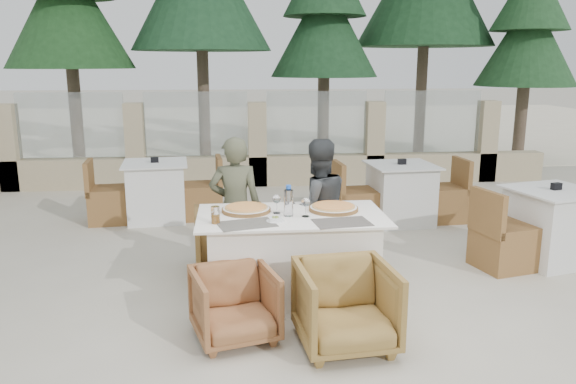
{
  "coord_description": "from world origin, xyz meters",
  "views": [
    {
      "loc": [
        -0.4,
        -4.55,
        2.03
      ],
      "look_at": [
        0.08,
        0.33,
        0.9
      ],
      "focal_mm": 35.0,
      "sensor_mm": 36.0,
      "label": 1
    }
  ],
  "objects": [
    {
      "name": "pine_far_right",
      "position": [
        5.5,
        6.5,
        2.25
      ],
      "size": [
        1.98,
        1.98,
        4.5
      ],
      "primitive_type": "cone",
      "color": "#224C26",
      "rests_on": "ground"
    },
    {
      "name": "pine_centre",
      "position": [
        1.5,
        7.2,
        2.5
      ],
      "size": [
        2.2,
        2.2,
        5.0
      ],
      "primitive_type": "cone",
      "color": "#1D4524",
      "rests_on": "ground"
    },
    {
      "name": "beer_glass_left",
      "position": [
        -0.56,
        -0.17,
        0.84
      ],
      "size": [
        0.08,
        0.08,
        0.14
      ],
      "primitive_type": "cylinder",
      "rotation": [
        0.0,
        0.0,
        -0.1
      ],
      "color": "#C7771C",
      "rests_on": "dining_table"
    },
    {
      "name": "diner_right",
      "position": [
        0.37,
        0.52,
        0.68
      ],
      "size": [
        0.76,
        0.66,
        1.35
      ],
      "primitive_type": "imported",
      "rotation": [
        0.0,
        0.0,
        3.39
      ],
      "color": "#35383A",
      "rests_on": "ground"
    },
    {
      "name": "armchair_near_right",
      "position": [
        0.39,
        -0.84,
        0.31
      ],
      "size": [
        0.74,
        0.75,
        0.63
      ],
      "primitive_type": "imported",
      "rotation": [
        0.0,
        0.0,
        0.1
      ],
      "color": "olive",
      "rests_on": "ground"
    },
    {
      "name": "olive_dish",
      "position": [
        -0.07,
        -0.16,
        0.79
      ],
      "size": [
        0.13,
        0.13,
        0.04
      ],
      "primitive_type": null,
      "rotation": [
        0.0,
        0.0,
        -0.21
      ],
      "color": "white",
      "rests_on": "dining_table"
    },
    {
      "name": "bg_table_b",
      "position": [
        1.74,
        2.32,
        0.39
      ],
      "size": [
        1.7,
        0.94,
        0.77
      ],
      "primitive_type": null,
      "rotation": [
        0.0,
        0.0,
        0.07
      ],
      "color": "silver",
      "rests_on": "ground"
    },
    {
      "name": "bg_table_c",
      "position": [
        2.87,
        0.73,
        0.39
      ],
      "size": [
        1.79,
        1.18,
        0.77
      ],
      "primitive_type": null,
      "rotation": [
        0.0,
        0.0,
        0.24
      ],
      "color": "silver",
      "rests_on": "ground"
    },
    {
      "name": "perimeter_wall_far",
      "position": [
        0.0,
        4.8,
        0.8
      ],
      "size": [
        10.0,
        0.34,
        1.6
      ],
      "primitive_type": null,
      "color": "tan",
      "rests_on": "ground"
    },
    {
      "name": "armchair_near_left",
      "position": [
        -0.42,
        -0.65,
        0.27
      ],
      "size": [
        0.72,
        0.73,
        0.55
      ],
      "primitive_type": "imported",
      "rotation": [
        0.0,
        0.0,
        0.26
      ],
      "color": "#955E36",
      "rests_on": "ground"
    },
    {
      "name": "wine_glass_centre",
      "position": [
        -0.04,
        0.09,
        0.86
      ],
      "size": [
        0.09,
        0.09,
        0.18
      ],
      "primitive_type": null,
      "rotation": [
        0.0,
        0.0,
        -0.19
      ],
      "color": "silver",
      "rests_on": "dining_table"
    },
    {
      "name": "armchair_far_right",
      "position": [
        0.38,
        0.6,
        0.29
      ],
      "size": [
        0.74,
        0.75,
        0.57
      ],
      "primitive_type": "imported",
      "rotation": [
        0.0,
        0.0,
        2.9
      ],
      "color": "brown",
      "rests_on": "ground"
    },
    {
      "name": "placemat_near_left",
      "position": [
        -0.31,
        -0.22,
        0.77
      ],
      "size": [
        0.51,
        0.4,
        0.0
      ],
      "primitive_type": "cube",
      "rotation": [
        0.0,
        0.0,
        0.25
      ],
      "color": "#625D54",
      "rests_on": "dining_table"
    },
    {
      "name": "pine_far_left",
      "position": [
        -3.5,
        7.0,
        2.75
      ],
      "size": [
        2.42,
        2.42,
        5.5
      ],
      "primitive_type": "cone",
      "color": "#204A21",
      "rests_on": "ground"
    },
    {
      "name": "pine_mid_left",
      "position": [
        -1.0,
        7.5,
        3.25
      ],
      "size": [
        2.86,
        2.86,
        6.5
      ],
      "primitive_type": "cone",
      "color": "#1E4828",
      "rests_on": "ground"
    },
    {
      "name": "bg_table_a",
      "position": [
        -1.42,
        2.77,
        0.39
      ],
      "size": [
        1.71,
        0.97,
        0.77
      ],
      "primitive_type": null,
      "rotation": [
        0.0,
        0.0,
        0.1
      ],
      "color": "white",
      "rests_on": "ground"
    },
    {
      "name": "placemat_near_right",
      "position": [
        0.46,
        -0.25,
        0.77
      ],
      "size": [
        0.48,
        0.35,
        0.0
      ],
      "primitive_type": "cube",
      "rotation": [
        0.0,
        0.0,
        0.12
      ],
      "color": "#5A534D",
      "rests_on": "dining_table"
    },
    {
      "name": "ground",
      "position": [
        0.0,
        0.0,
        0.0
      ],
      "size": [
        80.0,
        80.0,
        0.0
      ],
      "primitive_type": "plane",
      "color": "#BEB6A2",
      "rests_on": "ground"
    },
    {
      "name": "beer_glass_right",
      "position": [
        0.31,
        0.33,
        0.83
      ],
      "size": [
        0.07,
        0.07,
        0.13
      ],
      "primitive_type": "cylinder",
      "rotation": [
        0.0,
        0.0,
        -0.13
      ],
      "color": "gold",
      "rests_on": "dining_table"
    },
    {
      "name": "wine_glass_near",
      "position": [
        0.19,
        -0.04,
        0.86
      ],
      "size": [
        0.1,
        0.1,
        0.18
      ],
      "primitive_type": null,
      "rotation": [
        0.0,
        0.0,
        0.41
      ],
      "color": "silver",
      "rests_on": "dining_table"
    },
    {
      "name": "dining_table",
      "position": [
        0.08,
        0.03,
        0.39
      ],
      "size": [
        1.6,
        0.9,
        0.77
      ],
      "primitive_type": null,
      "color": "white",
      "rests_on": "ground"
    },
    {
      "name": "pizza_right",
      "position": [
        0.46,
        0.14,
        0.8
      ],
      "size": [
        0.48,
        0.48,
        0.06
      ],
      "primitive_type": "cylinder",
      "rotation": [
        0.0,
        0.0,
        0.13
      ],
      "color": "orange",
      "rests_on": "dining_table"
    },
    {
      "name": "diner_left",
      "position": [
        -0.39,
        0.67,
        0.68
      ],
      "size": [
        0.51,
        0.35,
        1.37
      ],
      "primitive_type": "imported",
      "rotation": [
        0.0,
        0.0,
        3.09
      ],
      "color": "#4F513B",
      "rests_on": "ground"
    },
    {
      "name": "armchair_far_left",
      "position": [
        -0.45,
        0.77,
        0.32
      ],
      "size": [
        0.74,
        0.76,
        0.65
      ],
      "primitive_type": "imported",
      "rotation": [
        0.0,
        0.0,
        3.21
      ],
      "color": "olive",
      "rests_on": "ground"
    },
    {
      "name": "water_bottle",
      "position": [
        0.05,
        0.0,
        0.9
      ],
      "size": [
        0.1,
        0.1,
        0.27
      ],
      "primitive_type": "cylinder",
      "rotation": [
        0.0,
        0.0,
        0.4
      ],
      "color": "#A8C4DD",
      "rests_on": "dining_table"
    },
    {
      "name": "sand_patch",
      "position": [
        0.0,
        14.0,
        0.01
      ],
      "size": [
        30.0,
        16.0,
        0.01
      ],
      "primitive_type": "cube",
      "color": "#F6EACA",
      "rests_on": "ground"
    },
    {
      "name": "pizza_left",
      "position": [
        -0.3,
        0.17,
        0.8
      ],
      "size": [
        0.52,
        0.52,
        0.06
      ],
      "primitive_type": "cylinder",
      "rotation": [
        0.0,
        0.0,
        0.25
      ],
      "color": "orange",
      "rests_on": "dining_table"
    }
  ]
}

